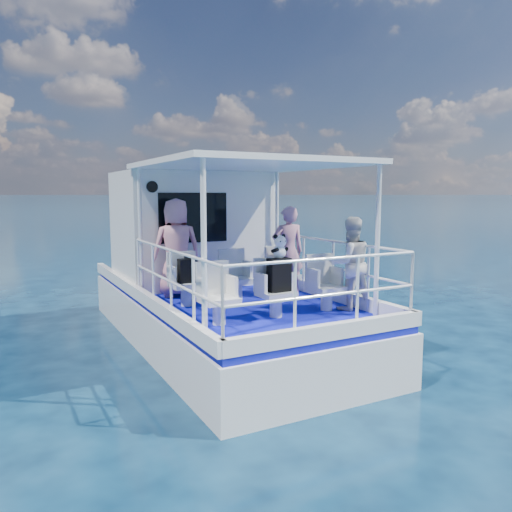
{
  "coord_description": "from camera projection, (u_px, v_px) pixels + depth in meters",
  "views": [
    {
      "loc": [
        -3.57,
        -7.24,
        2.68
      ],
      "look_at": [
        0.04,
        -0.4,
        1.71
      ],
      "focal_mm": 35.0,
      "sensor_mm": 36.0,
      "label": 1
    }
  ],
  "objects": [
    {
      "name": "ground",
      "position": [
        243.0,
        355.0,
        8.34
      ],
      "size": [
        2000.0,
        2000.0,
        0.0
      ],
      "primitive_type": "plane",
      "color": "black",
      "rests_on": "ground"
    },
    {
      "name": "hull",
      "position": [
        219.0,
        340.0,
        9.22
      ],
      "size": [
        3.0,
        7.0,
        1.6
      ],
      "primitive_type": "cube",
      "color": "white",
      "rests_on": "ground"
    },
    {
      "name": "deck",
      "position": [
        218.0,
        295.0,
        9.11
      ],
      "size": [
        2.9,
        6.9,
        0.1
      ],
      "primitive_type": "cube",
      "color": "#0B0E9A",
      "rests_on": "hull"
    },
    {
      "name": "cabin",
      "position": [
        192.0,
        227.0,
        10.11
      ],
      "size": [
        2.85,
        2.0,
        2.2
      ],
      "primitive_type": "cube",
      "color": "white",
      "rests_on": "deck"
    },
    {
      "name": "canopy",
      "position": [
        248.0,
        164.0,
        7.77
      ],
      "size": [
        3.0,
        3.2,
        0.08
      ],
      "primitive_type": "cube",
      "color": "white",
      "rests_on": "cabin"
    },
    {
      "name": "canopy_posts",
      "position": [
        249.0,
        237.0,
        7.87
      ],
      "size": [
        2.77,
        2.97,
        2.2
      ],
      "color": "white",
      "rests_on": "deck"
    },
    {
      "name": "railings",
      "position": [
        259.0,
        278.0,
        7.66
      ],
      "size": [
        2.84,
        3.59,
        1.0
      ],
      "primitive_type": null,
      "color": "white",
      "rests_on": "deck"
    },
    {
      "name": "seat_port_fwd",
      "position": [
        186.0,
        294.0,
        7.96
      ],
      "size": [
        0.48,
        0.46,
        0.38
      ],
      "primitive_type": "cube",
      "color": "silver",
      "rests_on": "deck"
    },
    {
      "name": "seat_center_fwd",
      "position": [
        237.0,
        289.0,
        8.38
      ],
      "size": [
        0.48,
        0.46,
        0.38
      ],
      "primitive_type": "cube",
      "color": "silver",
      "rests_on": "deck"
    },
    {
      "name": "seat_stbd_fwd",
      "position": [
        283.0,
        284.0,
        8.8
      ],
      "size": [
        0.48,
        0.46,
        0.38
      ],
      "primitive_type": "cube",
      "color": "silver",
      "rests_on": "deck"
    },
    {
      "name": "seat_port_aft",
      "position": [
        219.0,
        311.0,
        6.82
      ],
      "size": [
        0.48,
        0.46,
        0.38
      ],
      "primitive_type": "cube",
      "color": "silver",
      "rests_on": "deck"
    },
    {
      "name": "seat_center_aft",
      "position": [
        276.0,
        304.0,
        7.24
      ],
      "size": [
        0.48,
        0.46,
        0.38
      ],
      "primitive_type": "cube",
      "color": "silver",
      "rests_on": "deck"
    },
    {
      "name": "seat_stbd_aft",
      "position": [
        327.0,
        298.0,
        7.66
      ],
      "size": [
        0.48,
        0.46,
        0.38
      ],
      "primitive_type": "cube",
      "color": "silver",
      "rests_on": "deck"
    },
    {
      "name": "passenger_port_fwd",
      "position": [
        177.0,
        248.0,
        8.61
      ],
      "size": [
        0.69,
        0.54,
        1.71
      ],
      "primitive_type": "imported",
      "rotation": [
        0.0,
        0.0,
        3.0
      ],
      "color": "#D08796",
      "rests_on": "deck"
    },
    {
      "name": "passenger_stbd_fwd",
      "position": [
        288.0,
        251.0,
        8.67
      ],
      "size": [
        0.64,
        0.49,
        1.57
      ],
      "primitive_type": "imported",
      "rotation": [
        0.0,
        0.0,
        2.93
      ],
      "color": "#BF7C94",
      "rests_on": "deck"
    },
    {
      "name": "passenger_stbd_aft",
      "position": [
        350.0,
        264.0,
        7.65
      ],
      "size": [
        0.8,
        0.68,
        1.43
      ],
      "primitive_type": "imported",
      "rotation": [
        0.0,
        0.0,
        2.92
      ],
      "color": "silver",
      "rests_on": "deck"
    },
    {
      "name": "backpack_port",
      "position": [
        188.0,
        271.0,
        7.9
      ],
      "size": [
        0.29,
        0.16,
        0.38
      ],
      "primitive_type": "cube",
      "color": "black",
      "rests_on": "seat_port_fwd"
    },
    {
      "name": "backpack_center",
      "position": [
        279.0,
        275.0,
        7.18
      ],
      "size": [
        0.32,
        0.18,
        0.48
      ],
      "primitive_type": "cube",
      "color": "black",
      "rests_on": "seat_center_aft"
    },
    {
      "name": "compact_camera",
      "position": [
        187.0,
        257.0,
        7.86
      ],
      "size": [
        0.09,
        0.05,
        0.05
      ],
      "primitive_type": "cube",
      "color": "black",
      "rests_on": "backpack_port"
    },
    {
      "name": "panda",
      "position": [
        280.0,
        246.0,
        7.14
      ],
      "size": [
        0.22,
        0.18,
        0.34
      ],
      "primitive_type": null,
      "color": "white",
      "rests_on": "backpack_center"
    }
  ]
}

